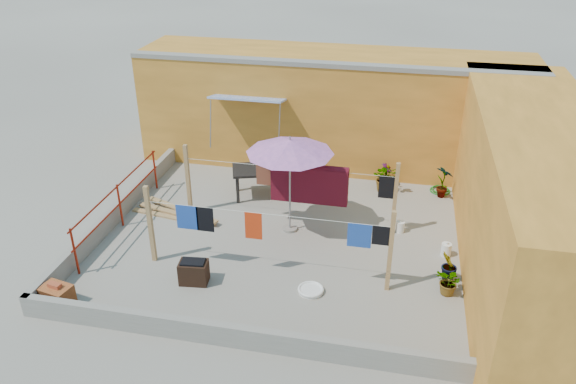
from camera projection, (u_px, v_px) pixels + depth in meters
The scene contains 21 objects.
ground at pixel (281, 239), 12.98m from camera, with size 80.00×80.00×0.00m, color #9E998E.
wall_back at pixel (333, 108), 16.21m from camera, with size 11.00×3.27×3.21m.
wall_right at pixel (532, 200), 11.28m from camera, with size 2.40×9.00×3.20m, color orange.
parapet_front at pixel (236, 336), 9.77m from camera, with size 8.30×0.16×0.44m, color gray.
parapet_left at pixel (117, 212), 13.62m from camera, with size 0.16×7.30×0.44m, color gray.
red_railing at pixel (119, 199), 13.17m from camera, with size 0.05×4.20×1.10m.
clothesline_rig at pixel (304, 190), 12.89m from camera, with size 5.09×2.35×1.80m.
patio_umbrella at pixel (290, 147), 12.35m from camera, with size 2.31×2.31×2.37m.
outdoor_table at pixel (265, 171), 14.55m from camera, with size 1.87×1.33×0.79m.
brick_stack at pixel (57, 295), 10.78m from camera, with size 0.64×0.52×0.50m.
lumber_pile at pixel (177, 213), 13.87m from camera, with size 2.34×0.97×0.15m.
brazier at pixel (194, 272), 11.40m from camera, with size 0.61×0.44×0.52m.
white_basin at pixel (311, 290), 11.20m from camera, with size 0.53×0.53×0.09m.
water_jug_a at pixel (446, 250), 12.29m from camera, with size 0.22×0.22×0.35m.
water_jug_b at pixel (400, 227), 13.18m from camera, with size 0.20×0.20×0.31m.
green_hose at pixel (440, 190), 15.06m from camera, with size 0.54×0.54×0.08m.
plant_back_a at pixel (386, 178), 14.92m from camera, with size 0.70×0.61×0.78m, color #245919.
plant_back_b at pixel (386, 175), 15.19m from camera, with size 0.37×0.37×0.66m, color #245919.
plant_right_a at pixel (443, 181), 14.58m from camera, with size 0.48×0.32×0.91m, color #245919.
plant_right_b at pixel (449, 266), 11.38m from camera, with size 0.40×0.32×0.72m, color #245919.
plant_right_c at pixel (450, 282), 11.02m from camera, with size 0.52×0.45×0.58m, color #245919.
Camera 1 is at (2.43, -10.72, 6.98)m, focal length 35.00 mm.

